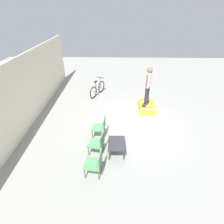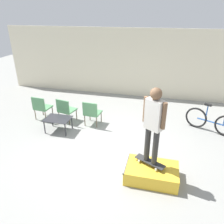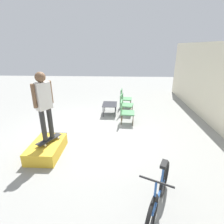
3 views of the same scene
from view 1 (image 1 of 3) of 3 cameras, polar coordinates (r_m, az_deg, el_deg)
ground_plane at (r=8.04m, az=5.93°, el=-4.34°), size 24.00×24.00×0.00m
house_wall_back at (r=8.20m, az=-26.87°, el=5.10°), size 12.00×0.06×3.00m
skate_ramp_box at (r=9.27m, az=11.26°, el=1.72°), size 1.25×0.80×0.37m
skateboard_on_ramp at (r=9.08m, az=11.02°, el=2.93°), size 0.76×0.52×0.07m
person_skater at (r=8.62m, az=11.76°, el=9.34°), size 0.50×0.37×1.82m
coffee_table at (r=6.41m, az=1.52°, el=-10.47°), size 0.83×0.62×0.46m
patio_chair_left at (r=5.69m, az=-5.40°, el=-16.13°), size 0.57×0.57×0.89m
patio_chair_center at (r=6.36m, az=-4.50°, el=-9.81°), size 0.62×0.62×0.89m
patio_chair_right at (r=7.11m, az=-3.76°, el=-4.64°), size 0.56×0.56×0.89m
bicycle at (r=10.60m, az=-4.75°, el=7.47°), size 1.55×0.78×1.00m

